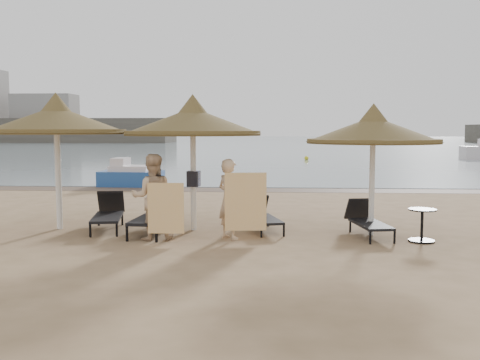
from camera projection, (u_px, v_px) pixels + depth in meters
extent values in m
plane|color=#9C7C58|center=(178.00, 242.00, 10.85)|extent=(160.00, 160.00, 0.00)
cube|color=slate|center=(261.00, 142.00, 90.33)|extent=(200.00, 140.00, 0.03)
cube|color=brown|center=(222.00, 189.00, 20.18)|extent=(200.00, 1.60, 0.01)
cube|color=gray|center=(45.00, 119.00, 89.15)|extent=(10.00, 5.00, 8.00)
cylinder|color=white|center=(58.00, 180.00, 12.16)|extent=(0.13, 0.13, 2.27)
cone|color=brown|center=(56.00, 119.00, 12.03)|extent=(3.13, 3.13, 0.59)
cone|color=brown|center=(56.00, 103.00, 12.00)|extent=(0.76, 0.76, 0.49)
cylinder|color=brown|center=(57.00, 132.00, 12.06)|extent=(3.07, 3.07, 0.11)
cylinder|color=white|center=(193.00, 181.00, 12.04)|extent=(0.13, 0.13, 2.23)
cone|color=brown|center=(193.00, 121.00, 11.91)|extent=(3.09, 3.09, 0.59)
cone|color=brown|center=(193.00, 105.00, 11.87)|extent=(0.74, 0.74, 0.48)
cylinder|color=brown|center=(193.00, 133.00, 11.93)|extent=(3.02, 3.02, 0.11)
cylinder|color=white|center=(372.00, 188.00, 11.46)|extent=(0.12, 0.12, 2.07)
cone|color=brown|center=(373.00, 129.00, 11.34)|extent=(2.85, 2.85, 0.54)
cone|color=brown|center=(374.00, 114.00, 11.31)|extent=(0.69, 0.69, 0.44)
cylinder|color=brown|center=(373.00, 141.00, 11.36)|extent=(2.80, 2.80, 0.10)
cylinder|color=black|center=(90.00, 231.00, 11.30)|extent=(0.05, 0.05, 0.27)
cylinder|color=black|center=(117.00, 230.00, 11.37)|extent=(0.05, 0.05, 0.27)
cylinder|color=black|center=(99.00, 220.00, 12.65)|extent=(0.05, 0.05, 0.27)
cylinder|color=black|center=(122.00, 219.00, 12.72)|extent=(0.05, 0.05, 0.27)
cube|color=black|center=(107.00, 217.00, 12.04)|extent=(0.88, 1.56, 0.06)
cube|color=black|center=(111.00, 202.00, 12.87)|extent=(0.67, 0.52, 0.56)
cylinder|color=black|center=(127.00, 234.00, 10.88)|extent=(0.06, 0.06, 0.31)
cylinder|color=black|center=(156.00, 235.00, 10.80)|extent=(0.06, 0.06, 0.31)
cylinder|color=black|center=(150.00, 221.00, 12.41)|extent=(0.06, 0.06, 0.31)
cylinder|color=black|center=(176.00, 222.00, 12.33)|extent=(0.06, 0.06, 0.31)
cube|color=black|center=(154.00, 218.00, 11.64)|extent=(0.81, 1.71, 0.07)
cube|color=black|center=(166.00, 200.00, 12.58)|extent=(0.72, 0.52, 0.63)
cylinder|color=black|center=(261.00, 232.00, 11.26)|extent=(0.04, 0.04, 0.25)
cylinder|color=black|center=(284.00, 231.00, 11.37)|extent=(0.04, 0.04, 0.25)
cylinder|color=black|center=(248.00, 222.00, 12.46)|extent=(0.04, 0.04, 0.25)
cylinder|color=black|center=(268.00, 221.00, 12.57)|extent=(0.04, 0.04, 0.25)
cube|color=black|center=(264.00, 219.00, 11.94)|extent=(0.90, 1.42, 0.05)
cube|color=black|center=(256.00, 205.00, 12.67)|extent=(0.63, 0.51, 0.50)
cylinder|color=black|center=(370.00, 238.00, 10.61)|extent=(0.04, 0.04, 0.25)
cylinder|color=black|center=(395.00, 237.00, 10.67)|extent=(0.04, 0.04, 0.25)
cylinder|color=black|center=(350.00, 227.00, 11.86)|extent=(0.04, 0.04, 0.25)
cylinder|color=black|center=(372.00, 226.00, 11.91)|extent=(0.04, 0.04, 0.25)
cube|color=black|center=(371.00, 224.00, 11.29)|extent=(0.78, 1.42, 0.05)
cube|color=black|center=(358.00, 209.00, 12.05)|extent=(0.61, 0.47, 0.51)
cylinder|color=black|center=(421.00, 241.00, 10.87)|extent=(0.52, 0.52, 0.04)
cylinder|color=black|center=(422.00, 225.00, 10.84)|extent=(0.06, 0.06, 0.63)
cylinder|color=black|center=(422.00, 210.00, 10.81)|extent=(0.56, 0.56, 0.03)
imported|color=tan|center=(152.00, 190.00, 11.01)|extent=(1.07, 0.82, 2.06)
imported|color=tan|center=(229.00, 193.00, 11.06)|extent=(1.05, 1.03, 1.94)
cube|color=orange|center=(166.00, 208.00, 10.67)|extent=(0.73, 0.04, 1.02)
cube|color=orange|center=(246.00, 202.00, 10.80)|extent=(0.84, 0.12, 1.19)
cube|color=white|center=(194.00, 178.00, 12.21)|extent=(0.29, 0.19, 0.35)
cube|color=black|center=(192.00, 179.00, 11.87)|extent=(0.26, 0.13, 0.35)
cube|color=#21498F|center=(131.00, 178.00, 21.48)|extent=(2.48, 1.54, 0.60)
cube|color=silver|center=(131.00, 169.00, 21.44)|extent=(1.59, 1.28, 0.27)
cube|color=silver|center=(121.00, 163.00, 21.46)|extent=(0.59, 1.01, 0.38)
sphere|color=yellow|center=(149.00, 161.00, 35.27)|extent=(0.38, 0.38, 0.38)
sphere|color=yellow|center=(306.00, 158.00, 38.97)|extent=(0.31, 0.31, 0.31)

